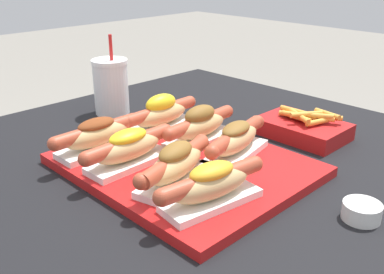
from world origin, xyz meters
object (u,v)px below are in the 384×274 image
hot_dog_3 (211,184)px  hot_dog_6 (236,140)px  hot_dog_0 (97,135)px  hot_dog_5 (200,125)px  hot_dog_1 (129,148)px  sauce_bowl (362,210)px  serving_tray (184,165)px  fries_basket (303,127)px  hot_dog_2 (174,164)px  hot_dog_4 (161,114)px  drink_cup (111,86)px

hot_dog_3 → hot_dog_6: size_ratio=1.01×
hot_dog_0 → hot_dog_5: bearing=58.8°
hot_dog_1 → sauce_bowl: 0.39m
serving_tray → fries_basket: fries_basket is taller
hot_dog_2 → hot_dog_4: size_ratio=0.97×
sauce_bowl → fries_basket: fries_basket is taller
serving_tray → hot_dog_2: hot_dog_2 is taller
hot_dog_0 → hot_dog_4: (-0.00, 0.16, 0.00)m
hot_dog_0 → hot_dog_6: (0.20, 0.17, 0.00)m
fries_basket → hot_dog_0: bearing=-118.9°
hot_dog_2 → sauce_bowl: hot_dog_2 is taller
hot_dog_5 → drink_cup: 0.31m
hot_dog_4 → hot_dog_6: size_ratio=1.02×
sauce_bowl → fries_basket: size_ratio=0.32×
hot_dog_2 → hot_dog_3: 0.09m
hot_dog_1 → hot_dog_2: size_ratio=1.03×
drink_cup → fries_basket: 0.46m
hot_dog_6 → fries_basket: hot_dog_6 is taller
hot_dog_5 → hot_dog_6: bearing=-2.1°
hot_dog_3 → hot_dog_5: hot_dog_5 is taller
hot_dog_1 → hot_dog_4: (-0.09, 0.16, 0.00)m
hot_dog_4 → sauce_bowl: 0.45m
serving_tray → sauce_bowl: (0.30, 0.07, 0.01)m
serving_tray → hot_dog_0: (-0.14, -0.09, 0.04)m
hot_dog_4 → hot_dog_0: bearing=-89.4°
hot_dog_0 → hot_dog_3: (0.28, 0.01, 0.00)m
hot_dog_1 → sauce_bowl: size_ratio=3.50×
hot_dog_6 → fries_basket: 0.21m
drink_cup → fries_basket: (0.41, 0.20, -0.05)m
serving_tray → hot_dog_2: size_ratio=2.16×
hot_dog_5 → hot_dog_4: bearing=-174.7°
hot_dog_1 → fries_basket: bearing=72.4°
hot_dog_4 → hot_dog_6: 0.20m
hot_dog_2 → hot_dog_3: (0.09, -0.01, -0.00)m
hot_dog_6 → hot_dog_5: bearing=177.9°
hot_dog_2 → fries_basket: bearing=87.7°
hot_dog_0 → hot_dog_5: hot_dog_5 is taller
serving_tray → drink_cup: drink_cup is taller
hot_dog_3 → hot_dog_4: bearing=152.2°
hot_dog_2 → sauce_bowl: 0.29m
hot_dog_3 → drink_cup: (-0.49, 0.17, 0.02)m
hot_dog_1 → drink_cup: 0.34m
serving_tray → fries_basket: bearing=77.6°
sauce_bowl → fries_basket: (-0.24, 0.22, 0.01)m
hot_dog_0 → hot_dog_2: bearing=5.2°
drink_cup → fries_basket: size_ratio=1.07×
serving_tray → hot_dog_4: (-0.15, 0.07, 0.04)m
serving_tray → hot_dog_4: hot_dog_4 is taller
hot_dog_3 → fries_basket: (-0.07, 0.37, -0.03)m
drink_cup → fries_basket: bearing=25.7°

